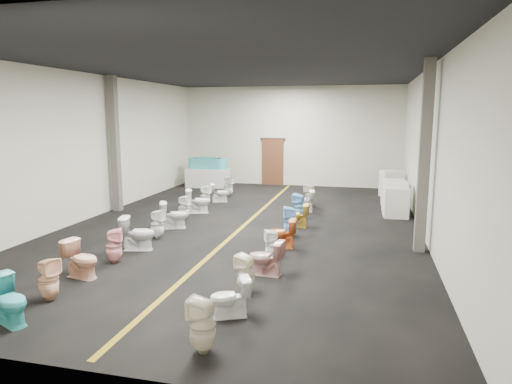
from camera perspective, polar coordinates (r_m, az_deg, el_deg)
floor at (r=13.55m, az=-1.44°, el=-4.16°), size 16.00×16.00×0.00m
ceiling at (r=13.22m, az=-1.53°, el=15.14°), size 16.00×16.00×0.00m
wall_back at (r=21.00m, az=4.31°, el=6.95°), size 10.00×0.00×10.00m
wall_front at (r=5.92m, az=-22.33°, el=-0.71°), size 10.00×0.00×10.00m
wall_left at (r=15.29m, az=-19.96°, el=5.39°), size 0.00×16.00×16.00m
wall_right at (r=12.82m, az=20.69°, el=4.62°), size 0.00×16.00×16.00m
aisle_stripe at (r=13.55m, az=-1.44°, el=-4.15°), size 0.12×15.60×0.01m
back_door at (r=21.18m, az=2.10°, el=3.74°), size 1.00×0.10×2.10m
door_frame at (r=21.11m, az=2.13°, el=6.63°), size 1.15×0.08×0.10m
column_left at (r=16.00m, az=-17.23°, el=5.70°), size 0.25×0.25×4.50m
column_right at (r=11.31m, az=20.31°, el=4.05°), size 0.25×0.25×4.50m
display_table at (r=20.74m, az=-6.04°, el=1.80°), size 1.91×1.05×0.83m
bathtub at (r=20.67m, az=-6.07°, el=3.60°), size 1.86×0.75×0.55m
appliance_crate_a at (r=15.20m, az=17.08°, el=-1.23°), size 0.79×0.79×0.96m
appliance_crate_b at (r=15.86m, az=16.96°, el=-0.62°), size 0.80×0.80×1.04m
appliance_crate_c at (r=17.27m, az=16.71°, el=-0.03°), size 0.80×0.80×0.90m
appliance_crate_d at (r=18.83m, az=16.49°, el=0.99°), size 0.91×0.91×1.05m
toilet_left_0 at (r=8.24m, az=-28.42°, el=-11.82°), size 0.86×0.70×0.77m
toilet_left_1 at (r=8.93m, az=-24.51°, el=-9.88°), size 0.45×0.44×0.77m
toilet_left_2 at (r=9.85m, az=-20.99°, el=-7.84°), size 0.83×0.57×0.77m
toilet_left_3 at (r=10.57m, az=-17.35°, el=-6.44°), size 0.47×0.47×0.78m
toilet_left_4 at (r=11.40m, az=-14.56°, el=-5.01°), size 0.90×0.64×0.83m
toilet_left_5 at (r=12.31m, az=-12.24°, el=-3.94°), size 0.38×0.37×0.78m
toilet_left_6 at (r=13.30m, az=-10.22°, el=-2.84°), size 0.88×0.71×0.79m
toilet_left_7 at (r=14.27m, az=-9.01°, el=-1.96°), size 0.39×0.38×0.78m
toilet_left_8 at (r=15.24m, az=-7.27°, el=-1.12°), size 0.90×0.70×0.81m
toilet_left_9 at (r=16.20m, az=-6.36°, el=-0.51°), size 0.40×0.39×0.78m
toilet_left_10 at (r=17.09m, az=-4.59°, el=-0.09°), size 0.78×0.62×0.70m
toilet_left_11 at (r=18.14m, az=-3.47°, el=0.71°), size 0.46×0.45×0.83m
toilet_right_0 at (r=6.52m, az=-6.70°, el=-16.25°), size 0.39×0.38×0.80m
toilet_right_1 at (r=7.53m, az=-3.26°, el=-13.07°), size 0.74×0.61×0.66m
toilet_right_2 at (r=8.47m, az=-1.29°, el=-10.18°), size 0.43×0.42×0.73m
toilet_right_3 at (r=9.36m, az=1.26°, el=-8.22°), size 0.76×0.48×0.73m
toilet_right_4 at (r=10.29m, az=2.03°, el=-6.64°), size 0.42×0.42×0.71m
toilet_right_5 at (r=11.23m, az=3.20°, el=-5.17°), size 0.76×0.49×0.73m
toilet_right_6 at (r=12.30m, az=4.34°, el=-3.67°), size 0.46×0.45×0.81m
toilet_right_7 at (r=13.26m, az=5.13°, el=-2.94°), size 0.71×0.43×0.70m
toilet_right_8 at (r=14.25m, az=5.42°, el=-1.82°), size 0.44×0.43×0.82m
toilet_right_9 at (r=15.38m, az=5.96°, el=-1.13°), size 0.79×0.53×0.74m
toilet_right_10 at (r=16.33m, az=6.74°, el=-0.38°), size 0.45×0.45×0.81m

